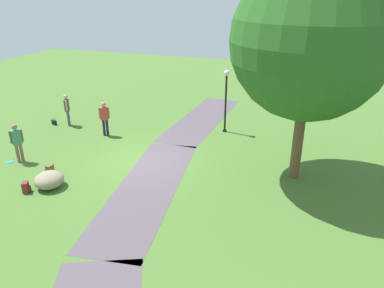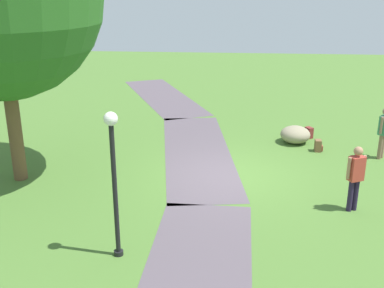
{
  "view_description": "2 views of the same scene",
  "coord_description": "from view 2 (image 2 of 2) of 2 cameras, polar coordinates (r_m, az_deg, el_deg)",
  "views": [
    {
      "loc": [
        12.39,
        6.54,
        6.81
      ],
      "look_at": [
        -0.4,
        1.95,
        0.92
      ],
      "focal_mm": 34.02,
      "sensor_mm": 36.0,
      "label": 1
    },
    {
      "loc": [
        -13.04,
        -0.03,
        5.61
      ],
      "look_at": [
        -0.61,
        1.02,
        1.17
      ],
      "focal_mm": 44.32,
      "sensor_mm": 36.0,
      "label": 2
    }
  ],
  "objects": [
    {
      "name": "ground_plane",
      "position": [
        14.19,
        4.3,
        -3.77
      ],
      "size": [
        48.0,
        48.0,
        0.0
      ],
      "primitive_type": "plane",
      "color": "#476E2D"
    },
    {
      "name": "footpath_segment_mid",
      "position": [
        16.04,
        0.63,
        -0.89
      ],
      "size": [
        8.23,
        3.33,
        0.01
      ],
      "color": "#534851",
      "rests_on": "ground"
    },
    {
      "name": "footpath_segment_far",
      "position": [
        23.52,
        -3.45,
        5.74
      ],
      "size": [
        8.19,
        5.26,
        0.01
      ],
      "color": "#534851",
      "rests_on": "ground"
    },
    {
      "name": "lamp_post",
      "position": [
        9.58,
        -9.41,
        -3.02
      ],
      "size": [
        0.28,
        0.28,
        3.16
      ],
      "color": "black",
      "rests_on": "ground"
    },
    {
      "name": "lawn_boulder",
      "position": [
        17.19,
        12.32,
        1.12
      ],
      "size": [
        1.35,
        1.34,
        0.6
      ],
      "color": "gray",
      "rests_on": "ground"
    },
    {
      "name": "man_near_boulder",
      "position": [
        16.32,
        22.07,
        1.63
      ],
      "size": [
        0.43,
        0.41,
        1.69
      ],
      "color": "#7E5E4A",
      "rests_on": "ground"
    },
    {
      "name": "passerby_on_path",
      "position": [
        12.39,
        19.09,
        -3.44
      ],
      "size": [
        0.37,
        0.48,
        1.71
      ],
      "color": "#241936",
      "rests_on": "ground"
    },
    {
      "name": "backpack_by_boulder",
      "position": [
        17.85,
        13.86,
        1.32
      ],
      "size": [
        0.34,
        0.34,
        0.4
      ],
      "color": "maroon",
      "rests_on": "ground"
    },
    {
      "name": "spare_backpack_on_lawn",
      "position": [
        16.56,
        14.94,
        -0.21
      ],
      "size": [
        0.28,
        0.26,
        0.4
      ],
      "color": "brown",
      "rests_on": "ground"
    },
    {
      "name": "delivery_van",
      "position": [
        32.21,
        -21.77,
        10.45
      ],
      "size": [
        5.71,
        2.83,
        2.3
      ],
      "color": "navy",
      "rests_on": "ground"
    }
  ]
}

